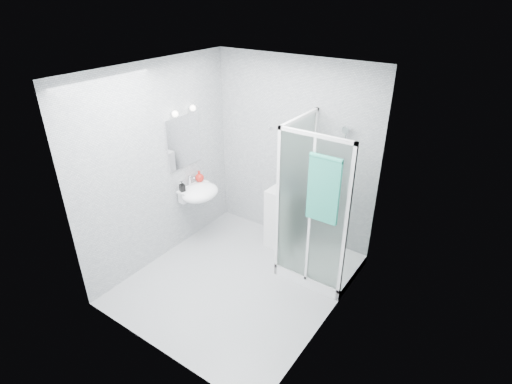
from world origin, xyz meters
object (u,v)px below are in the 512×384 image
Objects in this scene: shampoo_bottle_b at (289,183)px; soap_dispenser_black at (182,186)px; shower_enclosure at (315,241)px; wall_basin at (198,192)px; shampoo_bottle_a at (280,181)px; storage_cabinet at (282,218)px; soap_dispenser_orange at (199,176)px; hand_towel at (324,188)px.

shampoo_bottle_b is 1.63× the size of soap_dispenser_black.
shampoo_bottle_b is at bearing 153.95° from shower_enclosure.
wall_basin is 1.14m from shampoo_bottle_a.
storage_cabinet is at bearing 34.20° from soap_dispenser_black.
shampoo_bottle_a is at bearing 172.25° from storage_cabinet.
soap_dispenser_orange is 0.36m from soap_dispenser_black.
shower_enclosure is 1.72m from wall_basin.
storage_cabinet is 1.15× the size of hand_towel.
shampoo_bottle_b is at bearing 139.91° from hand_towel.
shampoo_bottle_a is 1.15m from soap_dispenser_orange.
shower_enclosure is 8.21× the size of shampoo_bottle_b.
storage_cabinet is 5.91× the size of soap_dispenser_black.
wall_basin is 3.75× the size of soap_dispenser_black.
shampoo_bottle_b reaches higher than soap_dispenser_black.
shower_enclosure is at bearing 16.01° from soap_dispenser_black.
shampoo_bottle_a is (-0.05, 0.01, 0.56)m from storage_cabinet.
wall_basin is at bearing -148.72° from shampoo_bottle_a.
wall_basin is 2.30× the size of shampoo_bottle_b.
soap_dispenser_black is (-2.00, -0.10, -0.51)m from hand_towel.
hand_towel reaches higher than shampoo_bottle_a.
shower_enclosure is 3.57× the size of wall_basin.
hand_towel reaches higher than shampoo_bottle_b.
hand_towel reaches higher than soap_dispenser_orange.
shampoo_bottle_a is (0.95, 0.58, 0.20)m from wall_basin.
storage_cabinet is 1.30m from soap_dispenser_orange.
shower_enclosure is at bearing 4.68° from soap_dispenser_orange.
hand_towel is (1.89, -0.09, 0.65)m from wall_basin.
storage_cabinet is 0.57m from shampoo_bottle_b.
storage_cabinet is (1.01, 0.57, -0.36)m from wall_basin.
hand_towel is (0.24, -0.40, 1.00)m from shower_enclosure.
shower_enclosure is 0.69m from storage_cabinet.
storage_cabinet is (-0.65, 0.25, -0.01)m from shower_enclosure.
shampoo_bottle_a is 1.46× the size of soap_dispenser_orange.
shampoo_bottle_b reaches higher than storage_cabinet.
soap_dispenser_orange is at bearing 125.83° from wall_basin.
shampoo_bottle_b is (0.07, 0.03, 0.56)m from storage_cabinet.
soap_dispenser_black is at bearing -119.95° from wall_basin.
hand_towel is at bearing 3.00° from soap_dispenser_black.
hand_towel is 4.72× the size of soap_dispenser_orange.
shampoo_bottle_a is at bearing 144.64° from hand_towel.
shampoo_bottle_a reaches higher than wall_basin.
hand_towel is (0.88, -0.66, 1.01)m from storage_cabinet.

